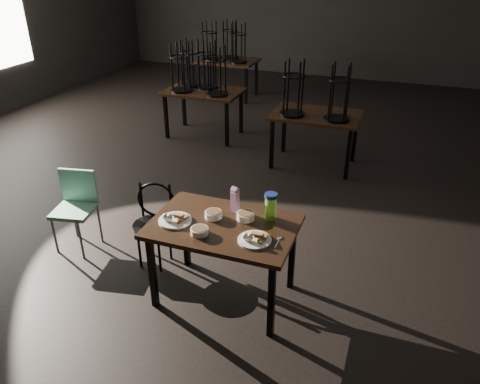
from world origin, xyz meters
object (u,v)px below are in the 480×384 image
at_px(main_table, 224,232).
at_px(juice_carton, 235,200).
at_px(water_bottle, 271,206).
at_px(bentwood_chair, 154,218).
at_px(school_chair, 76,203).

relative_size(main_table, juice_carton, 5.15).
bearing_deg(juice_carton, main_table, -93.09).
relative_size(juice_carton, water_bottle, 0.99).
distance_m(juice_carton, bentwood_chair, 0.93).
bearing_deg(school_chair, juice_carton, -11.68).
height_order(main_table, juice_carton, juice_carton).
bearing_deg(juice_carton, bentwood_chair, 176.63).
bearing_deg(bentwood_chair, school_chair, 168.73).
bearing_deg(water_bottle, bentwood_chair, 176.56).
bearing_deg(bentwood_chair, water_bottle, -16.54).
bearing_deg(school_chair, water_bottle, -12.14).
bearing_deg(school_chair, main_table, -19.62).
bearing_deg(main_table, juice_carton, 86.91).
height_order(bentwood_chair, school_chair, school_chair).
height_order(main_table, water_bottle, water_bottle).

